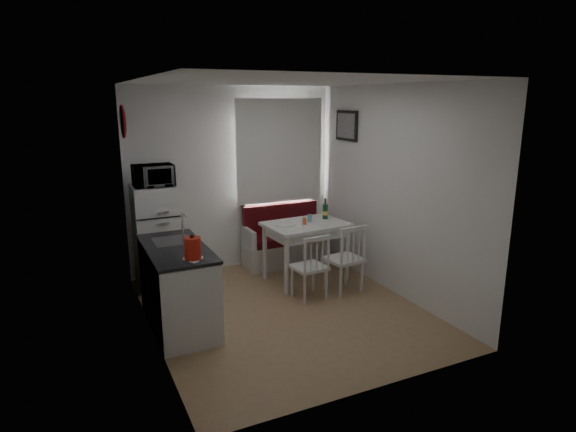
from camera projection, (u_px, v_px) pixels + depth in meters
name	position (u px, v px, depth m)	size (l,w,h in m)	color
floor	(285.00, 310.00, 5.65)	(3.00, 3.50, 0.02)	#9F7854
ceiling	(284.00, 81.00, 5.03)	(3.00, 3.50, 0.02)	white
wall_back	(233.00, 179.00, 6.88)	(3.00, 0.02, 2.60)	white
wall_front	(378.00, 244.00, 3.81)	(3.00, 0.02, 2.60)	white
wall_left	(146.00, 216.00, 4.72)	(0.02, 3.50, 2.60)	white
wall_right	(394.00, 191.00, 5.97)	(0.02, 3.50, 2.60)	white
window	(278.00, 154.00, 7.07)	(1.22, 0.06, 1.47)	white
curtain	(280.00, 151.00, 6.99)	(1.35, 0.02, 1.50)	white
kitchen_counter	(178.00, 286.00, 5.18)	(0.62, 1.32, 1.16)	white
wall_sign	(123.00, 122.00, 5.80)	(0.40, 0.40, 0.03)	navy
picture_frame	(347.00, 126.00, 6.74)	(0.04, 0.52, 0.42)	black
bench	(285.00, 244.00, 7.20)	(1.24, 0.48, 0.89)	white
dining_table	(306.00, 230.00, 6.45)	(1.11, 0.81, 0.80)	white
chair_left	(313.00, 260.00, 5.82)	(0.42, 0.40, 0.45)	white
chair_right	(348.00, 252.00, 6.01)	(0.46, 0.45, 0.48)	white
fridge	(157.00, 237.00, 6.23)	(0.54, 0.54, 1.35)	white
microwave	(153.00, 176.00, 5.99)	(0.49, 0.33, 0.27)	white
kettle	(192.00, 248.00, 4.59)	(0.20, 0.20, 0.26)	red
wine_bottle	(325.00, 209.00, 6.63)	(0.07, 0.07, 0.29)	#154226
drinking_glass_orange	(304.00, 221.00, 6.36)	(0.05, 0.05, 0.09)	#EA5A27
drinking_glass_blue	(310.00, 218.00, 6.50)	(0.06, 0.06, 0.10)	#6EADBC
plate	(285.00, 225.00, 6.32)	(0.25, 0.25, 0.02)	white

